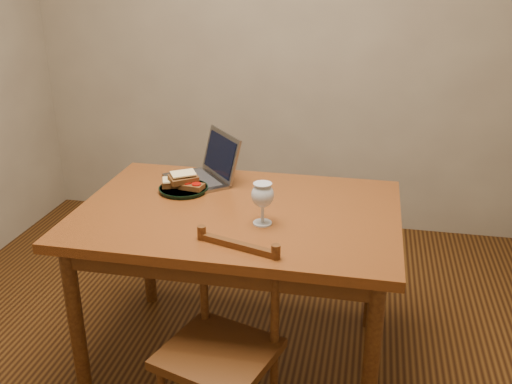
% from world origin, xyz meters
% --- Properties ---
extents(floor, '(3.20, 3.20, 0.02)m').
position_xyz_m(floor, '(0.00, 0.00, -0.01)').
color(floor, black).
rests_on(floor, ground).
extents(back_wall, '(3.20, 0.02, 2.60)m').
position_xyz_m(back_wall, '(0.00, 1.61, 1.30)').
color(back_wall, gray).
rests_on(back_wall, floor).
extents(table, '(1.30, 0.90, 0.74)m').
position_xyz_m(table, '(0.11, 0.07, 0.65)').
color(table, '#4A250C').
rests_on(table, floor).
extents(chair, '(0.46, 0.45, 0.40)m').
position_xyz_m(chair, '(0.15, -0.38, 0.43)').
color(chair, '#35180B').
rests_on(chair, floor).
extents(plate, '(0.22, 0.22, 0.02)m').
position_xyz_m(plate, '(-0.17, 0.21, 0.75)').
color(plate, black).
rests_on(plate, table).
extents(sandwich_cheese, '(0.14, 0.11, 0.04)m').
position_xyz_m(sandwich_cheese, '(-0.21, 0.22, 0.78)').
color(sandwich_cheese, '#381E0C').
rests_on(sandwich_cheese, plate).
extents(sandwich_tomato, '(0.11, 0.08, 0.03)m').
position_xyz_m(sandwich_tomato, '(-0.13, 0.20, 0.77)').
color(sandwich_tomato, '#381E0C').
rests_on(sandwich_tomato, plate).
extents(sandwich_top, '(0.14, 0.13, 0.04)m').
position_xyz_m(sandwich_top, '(-0.17, 0.22, 0.80)').
color(sandwich_top, '#381E0C').
rests_on(sandwich_top, plate).
extents(milk_glass, '(0.09, 0.09, 0.17)m').
position_xyz_m(milk_glass, '(0.23, -0.04, 0.82)').
color(milk_glass, white).
rests_on(milk_glass, table).
extents(laptop, '(0.40, 0.40, 0.22)m').
position_xyz_m(laptop, '(-0.11, 0.36, 0.80)').
color(laptop, slate).
rests_on(laptop, table).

